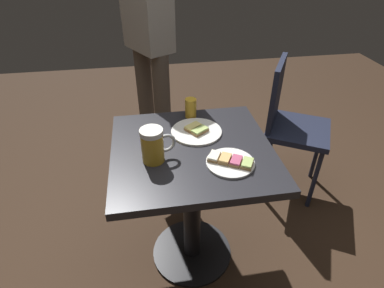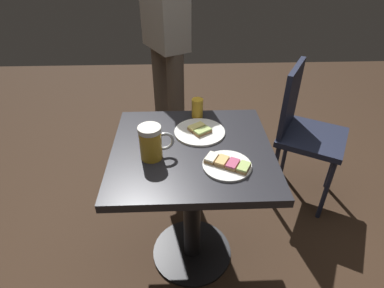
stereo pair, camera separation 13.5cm
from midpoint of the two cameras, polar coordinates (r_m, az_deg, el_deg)
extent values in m
plane|color=#382619|center=(1.89, -2.17, -19.17)|extent=(6.00, 6.00, 0.00)
cylinder|color=black|center=(1.88, -2.18, -19.03)|extent=(0.44, 0.44, 0.01)
cylinder|color=black|center=(1.61, -2.46, -11.50)|extent=(0.09, 0.09, 0.70)
cube|color=#232328|center=(1.38, -2.82, -1.40)|extent=(0.70, 0.67, 0.04)
cylinder|color=white|center=(1.27, 4.00, -3.55)|extent=(0.20, 0.20, 0.01)
cube|color=#9E7547|center=(1.28, 1.07, -2.53)|extent=(0.07, 0.08, 0.01)
cube|color=white|center=(1.28, 1.08, -2.17)|extent=(0.07, 0.07, 0.01)
cube|color=#9E7547|center=(1.27, 3.03, -2.95)|extent=(0.07, 0.08, 0.01)
cube|color=#E5B266|center=(1.27, 3.04, -2.59)|extent=(0.07, 0.07, 0.01)
cube|color=#9E7547|center=(1.26, 5.02, -3.37)|extent=(0.07, 0.08, 0.01)
cube|color=#BC4C70|center=(1.26, 5.04, -3.01)|extent=(0.07, 0.07, 0.01)
cube|color=#9E7547|center=(1.26, 7.04, -3.80)|extent=(0.07, 0.08, 0.01)
cube|color=#ADC66B|center=(1.25, 7.07, -3.44)|extent=(0.07, 0.07, 0.01)
cylinder|color=white|center=(1.47, -1.83, 2.22)|extent=(0.24, 0.24, 0.01)
cube|color=#9E7547|center=(1.45, -1.23, 2.24)|extent=(0.09, 0.08, 0.01)
cube|color=#ADC66B|center=(1.44, -1.23, 2.57)|extent=(0.09, 0.08, 0.01)
cube|color=#9E7547|center=(1.47, -2.44, 2.93)|extent=(0.09, 0.08, 0.01)
cube|color=#EFE07A|center=(1.47, -2.45, 3.26)|extent=(0.09, 0.08, 0.01)
cylinder|color=gold|center=(1.28, -10.25, -0.76)|extent=(0.09, 0.09, 0.13)
cylinder|color=white|center=(1.23, -10.60, 2.05)|extent=(0.09, 0.09, 0.02)
torus|color=silver|center=(1.28, -7.79, 0.06)|extent=(0.09, 0.03, 0.09)
cylinder|color=gold|center=(1.57, -2.71, 6.53)|extent=(0.06, 0.06, 0.10)
cylinder|color=#1E2338|center=(2.08, 19.77, -6.29)|extent=(0.03, 0.03, 0.45)
cylinder|color=#1E2338|center=(2.34, 20.35, -1.42)|extent=(0.03, 0.03, 0.45)
cylinder|color=#1E2338|center=(2.09, 11.12, -4.50)|extent=(0.03, 0.03, 0.45)
cylinder|color=#1E2338|center=(2.35, 12.68, 0.17)|extent=(0.03, 0.03, 0.45)
cube|color=#1E2338|center=(2.07, 17.06, 2.45)|extent=(0.52, 0.52, 0.04)
cube|color=#1E2338|center=(1.98, 13.27, 8.88)|extent=(0.20, 0.31, 0.41)
cylinder|color=#51473D|center=(2.16, -7.09, 4.63)|extent=(0.11, 0.11, 0.90)
cylinder|color=#51473D|center=(2.33, -10.00, 6.73)|extent=(0.11, 0.11, 0.90)
camera|label=1|loc=(0.07, -92.86, -1.99)|focal=29.18mm
camera|label=2|loc=(0.07, 87.14, 1.99)|focal=29.18mm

